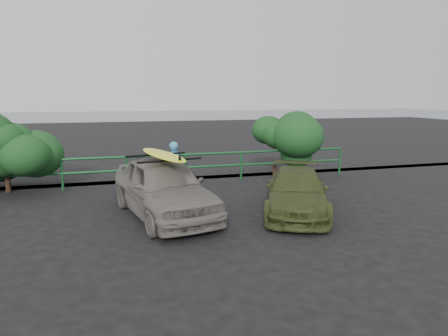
# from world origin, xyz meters

# --- Properties ---
(ground) EXTENTS (80.00, 80.00, 0.00)m
(ground) POSITION_xyz_m (0.00, 0.00, 0.00)
(ground) COLOR black
(ocean) EXTENTS (200.00, 200.00, 0.00)m
(ocean) POSITION_xyz_m (0.00, 60.00, 0.00)
(ocean) COLOR slate
(ocean) RESTS_ON ground
(guardrail) EXTENTS (14.00, 0.08, 1.04)m
(guardrail) POSITION_xyz_m (0.00, 5.00, 0.52)
(guardrail) COLOR #164F24
(guardrail) RESTS_ON ground
(shrub_left) EXTENTS (3.20, 2.40, 2.60)m
(shrub_left) POSITION_xyz_m (-4.80, 5.40, 1.30)
(shrub_left) COLOR #1A491E
(shrub_left) RESTS_ON ground
(shrub_right) EXTENTS (3.20, 2.40, 2.36)m
(shrub_right) POSITION_xyz_m (5.00, 5.50, 1.18)
(shrub_right) COLOR #1A491E
(shrub_right) RESTS_ON ground
(sedan) EXTENTS (2.59, 4.57, 1.47)m
(sedan) POSITION_xyz_m (-0.23, 1.38, 0.73)
(sedan) COLOR slate
(sedan) RESTS_ON ground
(olive_vehicle) EXTENTS (2.98, 4.10, 1.10)m
(olive_vehicle) POSITION_xyz_m (3.12, 0.75, 0.55)
(olive_vehicle) COLOR #39431D
(olive_vehicle) RESTS_ON ground
(man) EXTENTS (0.59, 0.40, 1.60)m
(man) POSITION_xyz_m (0.40, 3.86, 0.80)
(man) COLOR #45A4CF
(man) RESTS_ON ground
(roof_rack) EXTENTS (1.78, 1.42, 0.05)m
(roof_rack) POSITION_xyz_m (-0.23, 1.38, 1.49)
(roof_rack) COLOR black
(roof_rack) RESTS_ON sedan
(surfboard) EXTENTS (1.13, 2.81, 0.08)m
(surfboard) POSITION_xyz_m (-0.23, 1.38, 1.56)
(surfboard) COLOR #F0F619
(surfboard) RESTS_ON roof_rack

